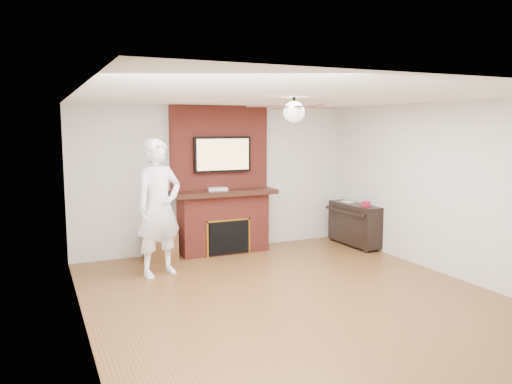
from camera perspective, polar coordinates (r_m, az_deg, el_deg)
name	(u,v)px	position (r m, az deg, el deg)	size (l,w,h in m)	color
room_shell	(293,199)	(6.20, 4.26, -0.82)	(5.36, 5.86, 2.86)	brown
fireplace	(222,194)	(8.54, -3.91, -0.26)	(1.78, 0.64, 2.50)	maroon
tv	(223,154)	(8.43, -3.85, 4.32)	(1.00, 0.08, 0.60)	black
ceiling_fan	(294,111)	(6.14, 4.36, 9.21)	(1.21, 1.21, 0.31)	black
person	(159,208)	(7.28, -11.04, -1.79)	(0.73, 0.48, 1.98)	white
side_table	(160,244)	(8.30, -10.88, -5.87)	(0.50, 0.50, 0.53)	#573418
piano	(354,223)	(9.18, 11.17, -3.54)	(0.46, 1.18, 0.86)	black
cable_box	(218,189)	(8.40, -4.41, 0.35)	(0.32, 0.19, 0.05)	silver
candle_orange	(215,251)	(8.43, -4.67, -6.79)	(0.07, 0.07, 0.14)	#C67617
candle_green	(221,252)	(8.47, -4.00, -6.87)	(0.07, 0.07, 0.09)	#307934
candle_cream	(237,249)	(8.58, -2.15, -6.57)	(0.08, 0.08, 0.12)	#BFAF98
candle_blue	(242,250)	(8.62, -1.66, -6.67)	(0.07, 0.07, 0.07)	#3743A5
candle_orange_extra	(241,249)	(8.59, -1.74, -6.50)	(0.07, 0.07, 0.14)	red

